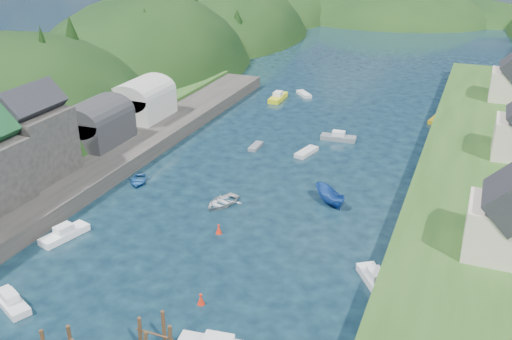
% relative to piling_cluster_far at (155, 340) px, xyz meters
% --- Properties ---
extents(ground, '(600.00, 600.00, 0.00)m').
position_rel_piling_cluster_far_xyz_m(ground, '(-2.50, 49.10, -1.24)').
color(ground, black).
rests_on(ground, ground).
extents(hillside_left, '(44.00, 245.56, 52.00)m').
position_rel_piling_cluster_far_xyz_m(hillside_left, '(-47.50, 74.10, -9.27)').
color(hillside_left, black).
rests_on(hillside_left, ground).
extents(far_hills, '(103.00, 68.00, 44.00)m').
position_rel_piling_cluster_far_xyz_m(far_hills, '(-1.28, 173.10, -12.04)').
color(far_hills, black).
rests_on(far_hills, ground).
extents(hill_trees, '(90.73, 146.64, 12.43)m').
position_rel_piling_cluster_far_xyz_m(hill_trees, '(-1.95, 62.84, 9.93)').
color(hill_trees, black).
rests_on(hill_trees, ground).
extents(quay_left, '(12.00, 110.00, 2.00)m').
position_rel_piling_cluster_far_xyz_m(quay_left, '(-26.50, 19.10, -0.24)').
color(quay_left, '#2D2B28').
rests_on(quay_left, ground).
extents(terrace_left_grass, '(12.00, 110.00, 2.50)m').
position_rel_piling_cluster_far_xyz_m(terrace_left_grass, '(-33.50, 19.10, 0.01)').
color(terrace_left_grass, '#234719').
rests_on(terrace_left_grass, ground).
extents(boat_sheds, '(7.00, 21.00, 7.50)m').
position_rel_piling_cluster_far_xyz_m(boat_sheds, '(-28.50, 38.10, 4.03)').
color(boat_sheds, '#2D2D30').
rests_on(boat_sheds, quay_left).
extents(terrace_right, '(16.00, 120.00, 2.40)m').
position_rel_piling_cluster_far_xyz_m(terrace_right, '(22.50, 39.10, -0.04)').
color(terrace_right, '#234719').
rests_on(terrace_right, ground).
extents(piling_cluster_far, '(3.22, 3.01, 3.62)m').
position_rel_piling_cluster_far_xyz_m(piling_cluster_far, '(0.00, 0.00, 0.00)').
color(piling_cluster_far, '#382314').
rests_on(piling_cluster_far, ground).
extents(channel_buoy_near, '(0.70, 0.70, 1.10)m').
position_rel_piling_cluster_far_xyz_m(channel_buoy_near, '(0.49, 6.75, -0.76)').
color(channel_buoy_near, '#B5210E').
rests_on(channel_buoy_near, ground).
extents(channel_buoy_far, '(0.70, 0.70, 1.10)m').
position_rel_piling_cluster_far_xyz_m(channel_buoy_far, '(-3.31, 18.41, -0.76)').
color(channel_buoy_far, '#B5210E').
rests_on(channel_buoy_far, ground).
extents(moored_boats, '(38.04, 94.17, 2.46)m').
position_rel_piling_cluster_far_xyz_m(moored_boats, '(-5.96, 18.32, -0.61)').
color(moored_boats, silver).
rests_on(moored_boats, ground).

